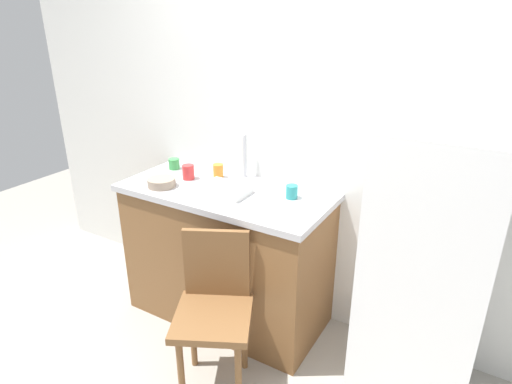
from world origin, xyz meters
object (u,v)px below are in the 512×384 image
(chair, at_px, (214,306))
(cup_green, at_px, (174,164))
(terracotta_bowl, at_px, (162,182))
(refrigerator, at_px, (428,272))
(cup_red, at_px, (188,172))
(dish_tray, at_px, (226,189))
(cup_orange, at_px, (218,171))
(cup_teal, at_px, (292,192))

(chair, bearing_deg, cup_green, 113.89)
(terracotta_bowl, bearing_deg, refrigerator, 5.41)
(chair, bearing_deg, terracotta_bowl, 124.41)
(cup_red, bearing_deg, cup_green, 153.50)
(cup_green, bearing_deg, terracotta_bowl, -63.07)
(chair, distance_m, cup_red, 0.93)
(chair, xyz_separation_m, cup_green, (-0.79, 0.65, 0.47))
(dish_tray, distance_m, cup_orange, 0.28)
(cup_teal, bearing_deg, cup_orange, 173.69)
(cup_green, relative_size, cup_red, 0.79)
(cup_orange, bearing_deg, dish_tray, -45.53)
(dish_tray, height_order, cup_orange, cup_orange)
(cup_orange, relative_size, cup_red, 0.96)
(chair, height_order, dish_tray, dish_tray)
(dish_tray, bearing_deg, cup_orange, 134.47)
(dish_tray, xyz_separation_m, cup_teal, (0.38, 0.14, 0.02))
(cup_red, bearing_deg, terracotta_bowl, -107.69)
(dish_tray, distance_m, cup_teal, 0.40)
(cup_orange, distance_m, cup_teal, 0.58)
(chair, relative_size, cup_teal, 10.95)
(terracotta_bowl, height_order, cup_teal, cup_teal)
(chair, relative_size, cup_green, 11.79)
(dish_tray, relative_size, cup_teal, 3.44)
(chair, height_order, cup_teal, cup_teal)
(terracotta_bowl, relative_size, cup_green, 2.31)
(chair, height_order, cup_orange, cup_orange)
(refrigerator, height_order, cup_teal, refrigerator)
(refrigerator, distance_m, cup_green, 1.77)
(chair, distance_m, cup_orange, 0.93)
(cup_green, distance_m, cup_teal, 0.94)
(cup_teal, height_order, cup_red, cup_red)
(cup_orange, height_order, cup_green, cup_orange)
(cup_red, bearing_deg, refrigerator, -1.48)
(terracotta_bowl, bearing_deg, cup_teal, 17.54)
(refrigerator, xyz_separation_m, cup_red, (-1.54, 0.04, 0.24))
(refrigerator, xyz_separation_m, dish_tray, (-1.19, -0.04, 0.21))
(cup_green, relative_size, cup_teal, 0.93)
(refrigerator, height_order, chair, refrigerator)
(chair, xyz_separation_m, cup_orange, (-0.43, 0.67, 0.48))
(refrigerator, xyz_separation_m, cup_orange, (-1.39, 0.16, 0.23))
(cup_green, bearing_deg, cup_orange, 2.36)
(cup_orange, relative_size, cup_teal, 1.13)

